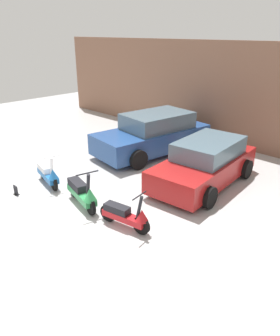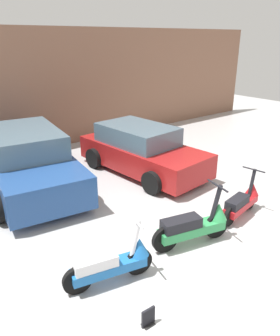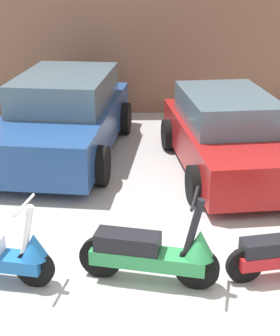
{
  "view_description": "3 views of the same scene",
  "coord_description": "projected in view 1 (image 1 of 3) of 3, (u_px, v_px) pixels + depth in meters",
  "views": [
    {
      "loc": [
        5.83,
        -3.31,
        4.11
      ],
      "look_at": [
        0.05,
        2.6,
        0.62
      ],
      "focal_mm": 35.0,
      "sensor_mm": 36.0,
      "label": 1
    },
    {
      "loc": [
        -4.13,
        -2.45,
        3.46
      ],
      "look_at": [
        0.02,
        2.82,
        0.78
      ],
      "focal_mm": 35.0,
      "sensor_mm": 36.0,
      "label": 2
    },
    {
      "loc": [
        -0.55,
        -3.9,
        3.3
      ],
      "look_at": [
        -0.39,
        2.4,
        0.74
      ],
      "focal_mm": 55.0,
      "sensor_mm": 36.0,
      "label": 3
    }
  ],
  "objects": [
    {
      "name": "scooter_front_left",
      "position": [
        48.0,
        174.0,
        9.29
      ],
      "size": [
        1.39,
        0.6,
        0.98
      ],
      "rotation": [
        0.0,
        0.0,
        -0.22
      ],
      "color": "black",
      "rests_on": "ground_plane"
    },
    {
      "name": "car_rear_left",
      "position": [
        153.0,
        134.0,
        11.66
      ],
      "size": [
        2.46,
        4.4,
        1.42
      ],
      "rotation": [
        0.0,
        0.0,
        -1.71
      ],
      "color": "navy",
      "rests_on": "ground_plane"
    },
    {
      "name": "placard_near_left_scooter",
      "position": [
        16.0,
        191.0,
        8.81
      ],
      "size": [
        0.2,
        0.12,
        0.26
      ],
      "rotation": [
        0.0,
        0.0,
        -0.03
      ],
      "color": "black",
      "rests_on": "ground_plane"
    },
    {
      "name": "scooter_front_center",
      "position": [
        126.0,
        215.0,
        7.23
      ],
      "size": [
        1.34,
        0.53,
        0.94
      ],
      "rotation": [
        0.0,
        0.0,
        0.17
      ],
      "color": "black",
      "rests_on": "ground_plane"
    },
    {
      "name": "ground_plane",
      "position": [
        60.0,
        224.0,
        7.53
      ],
      "size": [
        28.0,
        28.0,
        0.0
      ],
      "primitive_type": "plane",
      "color": "#B2B2B2"
    },
    {
      "name": "wall_back",
      "position": [
        237.0,
        96.0,
        11.87
      ],
      "size": [
        19.6,
        0.12,
        3.79
      ],
      "primitive_type": "cube",
      "color": "#845B47",
      "rests_on": "ground_plane"
    },
    {
      "name": "scooter_front_right",
      "position": [
        82.0,
        192.0,
        8.13
      ],
      "size": [
        1.52,
        0.68,
        1.08
      ],
      "rotation": [
        0.0,
        0.0,
        -0.24
      ],
      "color": "black",
      "rests_on": "ground_plane"
    },
    {
      "name": "car_rear_center",
      "position": [
        205.0,
        163.0,
        9.32
      ],
      "size": [
        2.06,
        3.85,
        1.26
      ],
      "rotation": [
        0.0,
        0.0,
        -1.48
      ],
      "color": "maroon",
      "rests_on": "ground_plane"
    }
  ]
}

